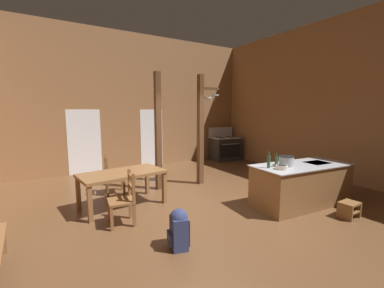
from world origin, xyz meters
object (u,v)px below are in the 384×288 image
Objects in this scene: kitchen_island at (301,185)px; mixing_bowl_on_counter at (282,167)px; ladderback_chair_near_window at (113,175)px; step_stool at (349,208)px; stove_range at (225,148)px; bottle_tall_on_counter at (269,162)px; ladderback_chair_by_post at (124,199)px; stockpot_on_counter at (286,161)px; dining_table at (122,176)px; backpack at (179,227)px; bottle_short_on_counter at (276,161)px.

mixing_bowl_on_counter is (-0.74, -0.07, 0.48)m from kitchen_island.
step_stool is at bearing -47.43° from ladderback_chair_near_window.
stove_range is 5.87m from step_stool.
ladderback_chair_near_window reaches higher than kitchen_island.
bottle_tall_on_counter reaches higher than ladderback_chair_near_window.
stockpot_on_counter is (3.13, -0.95, 0.53)m from ladderback_chair_by_post.
mixing_bowl_on_counter is 0.69× the size of bottle_tall_on_counter.
dining_table is at bearing -91.73° from ladderback_chair_near_window.
mixing_bowl_on_counter is 0.26m from bottle_tall_on_counter.
backpack is at bearing 167.14° from step_stool.
backpack is 1.80× the size of bottle_tall_on_counter.
ladderback_chair_by_post is (-0.25, -1.82, 0.00)m from ladderback_chair_near_window.
mixing_bowl_on_counter is at bearing 2.35° from backpack.
bottle_tall_on_counter is at bearing 135.19° from step_stool.
ladderback_chair_by_post is at bearing -144.82° from stove_range.
mixing_bowl_on_counter is at bearing 137.98° from step_stool.
backpack is (-3.27, 0.75, 0.14)m from step_stool.
mixing_bowl_on_counter is 0.84× the size of bottle_short_on_counter.
dining_table is 3.25m from mixing_bowl_on_counter.
kitchen_island is 2.36× the size of ladderback_chair_by_post.
bottle_short_on_counter is (0.10, 0.22, 0.07)m from mixing_bowl_on_counter.
bottle_short_on_counter is (2.64, -2.72, 0.54)m from ladderback_chair_near_window.
mixing_bowl_on_counter is at bearing -115.37° from bottle_short_on_counter.
ladderback_chair_near_window is 4.19× the size of mixing_bowl_on_counter.
ladderback_chair_by_post is 3.03m from mixing_bowl_on_counter.
backpack is (0.45, -1.21, -0.14)m from ladderback_chair_by_post.
ladderback_chair_by_post reaches higher than step_stool.
backpack is 2.21× the size of bottle_short_on_counter.
bottle_short_on_counter is (-0.64, 0.15, 0.55)m from kitchen_island.
mixing_bowl_on_counter is (2.54, -2.93, 0.47)m from ladderback_chair_near_window.
dining_table reaches higher than backpack.
stockpot_on_counter reaches higher than kitchen_island.
stove_range reaches higher than mixing_bowl_on_counter.
ladderback_chair_near_window reaches higher than step_stool.
ladderback_chair_near_window is (-3.27, 2.87, 0.01)m from kitchen_island.
bottle_tall_on_counter is (-0.13, 0.21, 0.09)m from mixing_bowl_on_counter.
stockpot_on_counter reaches higher than dining_table.
ladderback_chair_by_post is at bearing 163.49° from kitchen_island.
step_stool is 0.98× the size of stockpot_on_counter.
ladderback_chair_near_window is 3.04m from backpack.
stove_range is 5.79m from dining_table.
step_stool is at bearing -59.45° from stockpot_on_counter.
ladderback_chair_by_post is 1.30m from backpack.
ladderback_chair_near_window is 1.00× the size of ladderback_chair_by_post.
ladderback_chair_near_window is at bearing 82.25° from ladderback_chair_by_post.
ladderback_chair_by_post is at bearing -104.31° from dining_table.
stockpot_on_counter reaches higher than backpack.
ladderback_chair_by_post is 4.19× the size of mixing_bowl_on_counter.
stove_range reaches higher than kitchen_island.
ladderback_chair_by_post is 1.59× the size of backpack.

